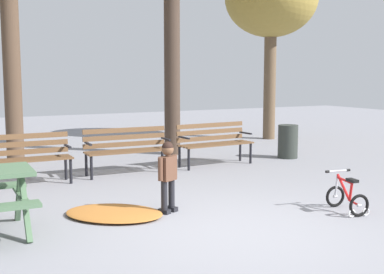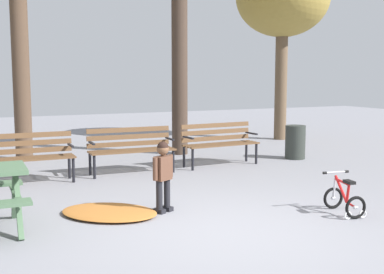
# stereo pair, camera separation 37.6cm
# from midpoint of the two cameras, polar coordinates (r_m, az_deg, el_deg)

# --- Properties ---
(ground) EXTENTS (36.00, 36.00, 0.00)m
(ground) POSITION_cam_midpoint_polar(r_m,az_deg,el_deg) (6.04, 3.14, -10.68)
(ground) COLOR gray
(park_bench_far_left) EXTENTS (1.61, 0.48, 0.85)m
(park_bench_far_left) POSITION_cam_midpoint_polar(r_m,az_deg,el_deg) (8.90, -19.89, -1.93)
(park_bench_far_left) COLOR brown
(park_bench_far_left) RESTS_ON ground
(park_bench_left) EXTENTS (1.61, 0.50, 0.85)m
(park_bench_left) POSITION_cam_midpoint_polar(r_m,az_deg,el_deg) (9.44, -8.49, -1.09)
(park_bench_left) COLOR brown
(park_bench_left) RESTS_ON ground
(park_bench_right) EXTENTS (1.62, 0.55, 0.85)m
(park_bench_right) POSITION_cam_midpoint_polar(r_m,az_deg,el_deg) (10.25, 1.45, -0.37)
(park_bench_right) COLOR brown
(park_bench_right) RESTS_ON ground
(child_standing) EXTENTS (0.34, 0.25, 0.96)m
(child_standing) POSITION_cam_midpoint_polar(r_m,az_deg,el_deg) (6.73, -4.36, -3.94)
(child_standing) COLOR black
(child_standing) RESTS_ON ground
(kids_bicycle) EXTENTS (0.43, 0.60, 0.54)m
(kids_bicycle) POSITION_cam_midpoint_polar(r_m,az_deg,el_deg) (7.08, 15.71, -6.59)
(kids_bicycle) COLOR black
(kids_bicycle) RESTS_ON ground
(leaf_pile) EXTENTS (1.59, 1.57, 0.07)m
(leaf_pile) POSITION_cam_midpoint_polar(r_m,az_deg,el_deg) (6.78, -10.42, -8.48)
(leaf_pile) COLOR #B26B2D
(leaf_pile) RESTS_ON ground
(trash_bin) EXTENTS (0.44, 0.44, 0.73)m
(trash_bin) POSITION_cam_midpoint_polar(r_m,az_deg,el_deg) (11.31, 9.88, -0.50)
(trash_bin) COLOR #2D332D
(trash_bin) RESTS_ON ground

